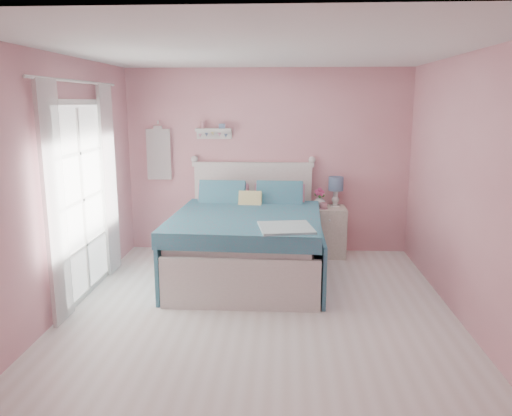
# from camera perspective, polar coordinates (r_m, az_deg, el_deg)

# --- Properties ---
(floor) EXTENTS (4.50, 4.50, 0.00)m
(floor) POSITION_cam_1_polar(r_m,az_deg,el_deg) (5.29, 0.39, -11.73)
(floor) COLOR silver
(floor) RESTS_ON ground
(room_shell) EXTENTS (4.50, 4.50, 4.50)m
(room_shell) POSITION_cam_1_polar(r_m,az_deg,el_deg) (4.87, 0.41, 5.58)
(room_shell) COLOR #CB818B
(room_shell) RESTS_ON floor
(bed) EXTENTS (1.83, 2.26, 1.29)m
(bed) POSITION_cam_1_polar(r_m,az_deg,el_deg) (6.22, -0.97, -3.90)
(bed) COLOR silver
(bed) RESTS_ON floor
(nightstand) EXTENTS (0.48, 0.47, 0.70)m
(nightstand) POSITION_cam_1_polar(r_m,az_deg,el_deg) (7.09, 8.21, -2.67)
(nightstand) COLOR silver
(nightstand) RESTS_ON floor
(table_lamp) EXTENTS (0.21, 0.21, 0.42)m
(table_lamp) POSITION_cam_1_polar(r_m,az_deg,el_deg) (7.05, 9.11, 2.51)
(table_lamp) COLOR white
(table_lamp) RESTS_ON nightstand
(vase) EXTENTS (0.18, 0.18, 0.17)m
(vase) POSITION_cam_1_polar(r_m,az_deg,el_deg) (7.01, 7.26, 0.82)
(vase) COLOR silver
(vase) RESTS_ON nightstand
(teacup) EXTENTS (0.11, 0.11, 0.08)m
(teacup) POSITION_cam_1_polar(r_m,az_deg,el_deg) (6.89, 7.72, 0.25)
(teacup) COLOR pink
(teacup) RESTS_ON nightstand
(roses) EXTENTS (0.14, 0.11, 0.12)m
(roses) POSITION_cam_1_polar(r_m,az_deg,el_deg) (6.99, 7.27, 1.79)
(roses) COLOR #D04781
(roses) RESTS_ON vase
(wall_shelf) EXTENTS (0.50, 0.15, 0.25)m
(wall_shelf) POSITION_cam_1_polar(r_m,az_deg,el_deg) (7.11, -4.87, 8.77)
(wall_shelf) COLOR silver
(wall_shelf) RESTS_ON room_shell
(hanging_dress) EXTENTS (0.34, 0.03, 0.72)m
(hanging_dress) POSITION_cam_1_polar(r_m,az_deg,el_deg) (7.28, -11.05, 6.03)
(hanging_dress) COLOR white
(hanging_dress) RESTS_ON room_shell
(french_door) EXTENTS (0.04, 1.32, 2.16)m
(french_door) POSITION_cam_1_polar(r_m,az_deg,el_deg) (5.78, -19.28, 0.81)
(french_door) COLOR silver
(french_door) RESTS_ON floor
(curtain_near) EXTENTS (0.04, 0.40, 2.32)m
(curtain_near) POSITION_cam_1_polar(r_m,az_deg,el_deg) (5.08, -22.00, 0.34)
(curtain_near) COLOR white
(curtain_near) RESTS_ON floor
(curtain_far) EXTENTS (0.04, 0.40, 2.32)m
(curtain_far) POSITION_cam_1_polar(r_m,az_deg,el_deg) (6.43, -16.43, 3.02)
(curtain_far) COLOR white
(curtain_far) RESTS_ON floor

